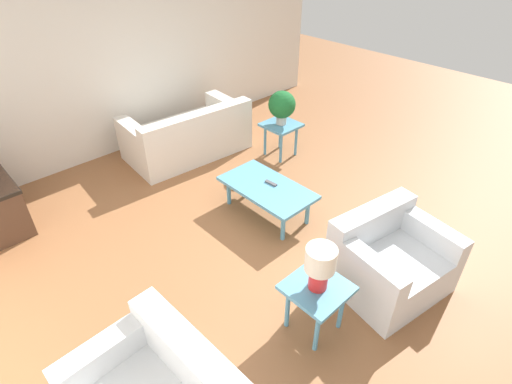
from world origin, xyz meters
TOP-DOWN VIEW (x-y plane):
  - ground_plane at (0.00, 0.00)m, footprint 14.00×14.00m
  - wall_right at (3.06, 0.00)m, footprint 0.12×7.20m
  - sofa at (2.17, -0.25)m, footprint 1.07×1.79m
  - armchair at (-1.25, -0.12)m, footprint 0.98×1.10m
  - coffee_table at (0.33, -0.07)m, footprint 1.12×0.61m
  - side_table_plant at (1.21, -1.22)m, footprint 0.48×0.48m
  - side_table_lamp at (-1.10, 0.78)m, footprint 0.48×0.48m
  - potted_plant at (1.21, -1.22)m, footprint 0.38×0.38m
  - table_lamp at (-1.10, 0.78)m, footprint 0.25×0.25m
  - remote_control at (0.34, -0.13)m, footprint 0.16×0.06m

SIDE VIEW (x-z plane):
  - ground_plane at x=0.00m, z-range 0.00..0.00m
  - sofa at x=2.17m, z-range -0.09..0.67m
  - armchair at x=-1.25m, z-range -0.07..0.67m
  - coffee_table at x=0.33m, z-range 0.15..0.54m
  - remote_control at x=0.34m, z-range 0.39..0.41m
  - side_table_plant at x=1.21m, z-range 0.17..0.67m
  - side_table_lamp at x=-1.10m, z-range 0.17..0.67m
  - table_lamp at x=-1.10m, z-range 0.55..0.96m
  - potted_plant at x=1.21m, z-range 0.54..1.03m
  - wall_right at x=3.06m, z-range 0.00..2.70m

